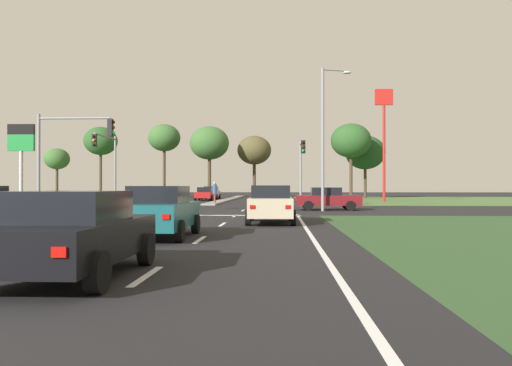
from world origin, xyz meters
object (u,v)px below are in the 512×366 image
(car_teal_fifth, at_px, (160,211))
(treeline_near, at_px, (57,159))
(car_silver_sixth, at_px, (211,193))
(traffic_signal_near_left, at_px, (66,145))
(traffic_signal_far_left, at_px, (108,156))
(treeline_sixth, at_px, (351,141))
(treeline_second, at_px, (101,141))
(treeline_seventh, at_px, (365,153))
(treeline_fourth, at_px, (209,143))
(car_beige_second, at_px, (271,204))
(traffic_signal_far_right, at_px, (302,160))
(car_maroon_near, at_px, (328,198))
(street_lamp_second, at_px, (325,131))
(pedestrian_at_median, at_px, (215,190))
(treeline_third, at_px, (164,138))
(car_black_seventh, at_px, (72,233))
(fastfood_pole_sign, at_px, (384,120))
(fuel_price_totem, at_px, (21,147))
(treeline_fifth, at_px, (254,151))
(car_red_third, at_px, (205,194))

(car_teal_fifth, relative_size, treeline_near, 0.66)
(car_silver_sixth, relative_size, traffic_signal_near_left, 0.81)
(traffic_signal_far_left, relative_size, treeline_sixth, 0.59)
(traffic_signal_near_left, distance_m, traffic_signal_far_left, 11.49)
(traffic_signal_far_left, relative_size, treeline_second, 0.61)
(car_silver_sixth, height_order, treeline_seventh, treeline_seventh)
(treeline_fourth, distance_m, treeline_seventh, 21.51)
(car_beige_second, height_order, traffic_signal_far_right, traffic_signal_far_right)
(car_beige_second, height_order, treeline_sixth, treeline_sixth)
(car_beige_second, xyz_separation_m, treeline_second, (-22.69, 42.47, 6.57))
(car_maroon_near, relative_size, treeline_fourth, 0.46)
(treeline_fourth, bearing_deg, car_maroon_near, -68.58)
(treeline_second, bearing_deg, street_lamp_second, -50.72)
(car_maroon_near, relative_size, car_beige_second, 0.95)
(treeline_near, bearing_deg, pedestrian_at_median, -41.70)
(traffic_signal_far_left, bearing_deg, pedestrian_at_median, 31.48)
(traffic_signal_far_right, relative_size, treeline_near, 0.80)
(treeline_third, bearing_deg, car_black_seventh, -78.58)
(car_black_seventh, relative_size, treeline_sixth, 0.44)
(car_beige_second, distance_m, fastfood_pole_sign, 32.79)
(traffic_signal_near_left, bearing_deg, car_black_seventh, -66.48)
(car_teal_fifth, relative_size, pedestrian_at_median, 2.34)
(car_beige_second, xyz_separation_m, treeline_third, (-15.16, 45.87, 7.28))
(traffic_signal_far_right, relative_size, fuel_price_totem, 0.91)
(car_silver_sixth, bearing_deg, traffic_signal_near_left, 83.90)
(car_teal_fifth, distance_m, treeline_fifth, 53.57)
(traffic_signal_far_right, bearing_deg, car_black_seventh, -99.98)
(car_silver_sixth, relative_size, treeline_sixth, 0.47)
(traffic_signal_far_left, bearing_deg, treeline_second, 110.90)
(treeline_third, bearing_deg, treeline_fourth, -21.97)
(pedestrian_at_median, bearing_deg, treeline_near, 28.21)
(car_teal_fifth, xyz_separation_m, fastfood_pole_sign, (14.33, 36.21, 7.55))
(fuel_price_totem, bearing_deg, car_silver_sixth, 72.26)
(car_teal_fifth, bearing_deg, car_red_third, 96.39)
(car_silver_sixth, distance_m, pedestrian_at_median, 17.64)
(traffic_signal_far_right, relative_size, fastfood_pole_sign, 0.46)
(car_maroon_near, bearing_deg, car_red_third, -152.33)
(car_maroon_near, distance_m, traffic_signal_far_right, 6.27)
(car_black_seventh, bearing_deg, treeline_sixth, 77.16)
(traffic_signal_far_left, bearing_deg, car_teal_fifth, -67.49)
(treeline_fourth, xyz_separation_m, treeline_fifth, (5.64, 3.78, -0.69))
(traffic_signal_far_left, bearing_deg, treeline_fourth, 80.23)
(car_red_third, bearing_deg, treeline_near, -23.84)
(car_red_third, height_order, fastfood_pole_sign, fastfood_pole_sign)
(fastfood_pole_sign, relative_size, treeline_fourth, 1.22)
(car_red_third, relative_size, treeline_sixth, 0.45)
(car_maroon_near, distance_m, treeline_third, 39.32)
(car_teal_fifth, bearing_deg, traffic_signal_far_right, 77.13)
(car_silver_sixth, bearing_deg, treeline_seventh, -156.64)
(traffic_signal_far_left, distance_m, treeline_fourth, 26.46)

